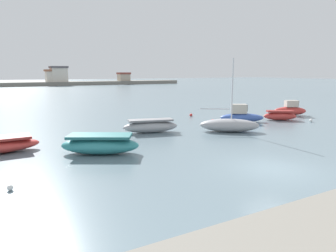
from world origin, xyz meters
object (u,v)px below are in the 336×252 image
object	(u,v)px
moored_boat_5	(241,116)
mooring_buoy_1	(10,188)
moored_boat_2	(100,145)
mooring_buoy_4	(213,121)
moored_boat_6	(280,116)
moored_boat_7	(290,110)
mooring_buoy_3	(311,120)
moored_boat_4	(229,125)
mooring_buoy_0	(191,115)
moored_boat_3	(151,126)

from	to	relation	value
moored_boat_5	mooring_buoy_1	bearing A→B (deg)	-125.30
moored_boat_2	mooring_buoy_4	bearing A→B (deg)	54.63
moored_boat_2	moored_boat_5	distance (m)	16.31
moored_boat_2	mooring_buoy_4	world-z (taller)	moored_boat_2
moored_boat_6	moored_boat_7	world-z (taller)	moored_boat_7
moored_boat_6	mooring_buoy_3	size ratio (longest dim) A/B	10.56
moored_boat_4	mooring_buoy_1	xyz separation A→B (m)	(-16.29, -5.49, -0.43)
mooring_buoy_0	moored_boat_2	bearing A→B (deg)	-142.10
moored_boat_7	mooring_buoy_1	world-z (taller)	moored_boat_7
moored_boat_4	mooring_buoy_1	world-z (taller)	moored_boat_4
moored_boat_6	mooring_buoy_4	xyz separation A→B (m)	(-6.76, 2.28, -0.32)
moored_boat_2	moored_boat_5	bearing A→B (deg)	46.87
mooring_buoy_3	mooring_buoy_4	bearing A→B (deg)	151.53
mooring_buoy_1	moored_boat_4	bearing A→B (deg)	18.64
moored_boat_3	moored_boat_6	world-z (taller)	moored_boat_3
moored_boat_4	mooring_buoy_3	distance (m)	10.25
moored_boat_6	mooring_buoy_4	bearing A→B (deg)	-165.99
moored_boat_5	moored_boat_6	size ratio (longest dim) A/B	1.29
moored_boat_3	mooring_buoy_4	xyz separation A→B (m)	(7.55, 1.71, -0.37)
moored_boat_3	moored_boat_4	distance (m)	6.43
moored_boat_7	mooring_buoy_4	size ratio (longest dim) A/B	12.53
moored_boat_3	mooring_buoy_1	world-z (taller)	moored_boat_3
mooring_buoy_0	mooring_buoy_4	world-z (taller)	mooring_buoy_0
mooring_buoy_1	mooring_buoy_4	xyz separation A→B (m)	(18.06, 10.02, 0.02)
moored_boat_2	moored_boat_7	size ratio (longest dim) A/B	1.32
moored_boat_7	mooring_buoy_1	xyz separation A→B (m)	(-28.62, -9.63, -0.51)
moored_boat_2	mooring_buoy_1	distance (m)	6.35
moored_boat_5	mooring_buoy_3	world-z (taller)	moored_boat_5
mooring_buoy_4	moored_boat_3	bearing A→B (deg)	-167.27
mooring_buoy_4	mooring_buoy_0	bearing A→B (deg)	86.27
moored_boat_5	mooring_buoy_1	distance (m)	22.36
mooring_buoy_1	mooring_buoy_3	xyz separation A→B (m)	(26.53, 5.42, 0.03)
mooring_buoy_1	moored_boat_3	bearing A→B (deg)	38.36
mooring_buoy_0	mooring_buoy_1	world-z (taller)	mooring_buoy_0
moored_boat_2	moored_boat_6	distance (m)	20.19
moored_boat_5	moored_boat_7	distance (m)	8.10
moored_boat_5	mooring_buoy_4	xyz separation A→B (m)	(-2.51, 1.26, -0.43)
moored_boat_5	mooring_buoy_0	distance (m)	5.96
moored_boat_2	moored_boat_5	world-z (taller)	moored_boat_5
moored_boat_5	mooring_buoy_4	world-z (taller)	moored_boat_5
moored_boat_4	moored_boat_5	world-z (taller)	moored_boat_4
mooring_buoy_1	mooring_buoy_4	distance (m)	20.65
moored_boat_6	moored_boat_5	bearing A→B (deg)	-160.90
moored_boat_3	mooring_buoy_1	size ratio (longest dim) A/B	18.63
moored_boat_4	mooring_buoy_1	bearing A→B (deg)	-126.62
mooring_buoy_0	mooring_buoy_3	size ratio (longest dim) A/B	1.05
moored_boat_3	moored_boat_5	world-z (taller)	moored_boat_5
moored_boat_6	mooring_buoy_1	world-z (taller)	moored_boat_6
moored_boat_7	mooring_buoy_3	xyz separation A→B (m)	(-2.09, -4.21, -0.48)
mooring_buoy_0	mooring_buoy_4	distance (m)	4.27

